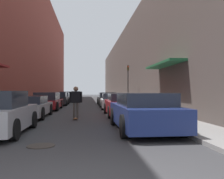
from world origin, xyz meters
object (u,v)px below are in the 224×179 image
Objects in this scene: parked_car_right_2 at (112,101)px; parked_car_right_0 at (143,112)px; parked_car_left_2 at (48,101)px; skateboarder at (76,99)px; manhole_cover at (41,146)px; parked_car_left_1 at (30,107)px; traffic_light at (128,81)px; parked_car_right_1 at (123,105)px; parked_car_left_5 at (66,96)px; parked_car_right_3 at (107,99)px; parked_car_left_3 at (58,99)px; parked_car_left_4 at (62,98)px.

parked_car_right_0 is at bearing -90.11° from parked_car_right_2.
skateboarder reaches higher than parked_car_left_2.
parked_car_left_1 is at bearing 104.51° from manhole_cover.
parked_car_left_2 is 1.31× the size of traffic_light.
skateboarder is 5.98m from manhole_cover.
parked_car_left_2 is 7.05m from parked_car_right_1.
parked_car_left_5 is (0.09, 22.09, 0.08)m from parked_car_left_1.
parked_car_right_0 reaches higher than parked_car_left_2.
traffic_light reaches higher than parked_car_right_3.
skateboarder is at bearing -149.25° from parked_car_right_1.
parked_car_right_2 is 6.37× the size of manhole_cover.
parked_car_left_5 is at bearing 106.97° from parked_car_right_2.
parked_car_left_2 reaches higher than manhole_cover.
traffic_light is (4.36, 10.60, 1.37)m from skateboarder.
parked_car_left_3 is 7.23m from parked_car_right_2.
parked_car_left_5 is (0.00, 16.64, 0.02)m from parked_car_left_2.
traffic_light is at bearing 30.91° from parked_car_left_2.
parked_car_left_2 is at bearing -90.53° from parked_car_left_3.
parked_car_left_2 is 6.83× the size of manhole_cover.
parked_car_left_1 is at bearing -129.43° from parked_car_right_2.
traffic_light reaches higher than parked_car_right_2.
parked_car_left_2 is at bearing 115.41° from parked_car_right_0.
parked_car_left_5 is 27.34m from parked_car_right_0.
manhole_cover is (-3.17, -13.06, -0.58)m from parked_car_right_2.
parked_car_left_5 reaches higher than manhole_cover.
parked_car_right_1 is 1.24× the size of traffic_light.
parked_car_left_3 is 0.90× the size of parked_car_left_4.
parked_car_left_4 is 1.28× the size of traffic_light.
parked_car_left_2 is 1.03× the size of parked_car_right_0.
parked_car_right_0 is 14.50m from traffic_light.
traffic_light is (6.66, -1.98, 1.75)m from parked_car_left_3.
parked_car_left_2 is at bearing -89.89° from parked_car_left_4.
parked_car_left_3 is 12.07m from parked_car_right_1.
skateboarder reaches higher than parked_car_left_4.
skateboarder is 11.54m from traffic_light.
parked_car_right_2 is at bearing 90.23° from parked_car_right_1.
parked_car_right_3 is at bearing 80.17° from manhole_cover.
parked_car_left_5 is at bearing 100.26° from parked_car_right_0.
parked_car_right_3 is (4.89, -10.76, -0.03)m from parked_car_left_5.
parked_car_right_2 is 1.06× the size of parked_car_right_3.
parked_car_left_2 is 8.02m from traffic_light.
parked_car_left_4 is at bearing -90.30° from parked_car_left_5.
parked_car_right_0 is 10.88m from parked_car_right_2.
manhole_cover is 17.36m from traffic_light.
parked_car_left_5 reaches higher than parked_car_right_3.
manhole_cover is at bearing -75.49° from parked_car_left_1.
parked_car_left_5 is 5.80× the size of manhole_cover.
manhole_cover is (-0.63, -5.86, -0.98)m from skateboarder.
parked_car_left_1 is 1.21× the size of traffic_light.
skateboarder is at bearing 83.87° from manhole_cover.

